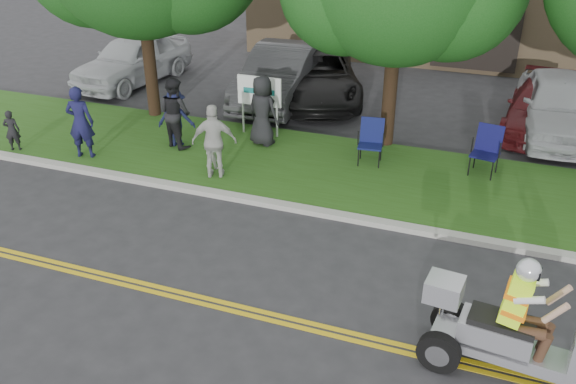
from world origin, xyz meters
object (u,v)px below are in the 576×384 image
(parked_car_left, at_px, (282,74))
(parked_car_mid, at_px, (316,75))
(parked_car_far_left, at_px, (133,59))
(trike_scooter, at_px, (517,336))
(parked_car_right, at_px, (542,108))
(spectator_adult_mid, at_px, (175,112))
(lawn_chair_b, at_px, (487,147))
(spectator_adult_right, at_px, (214,141))
(spectator_adult_left, at_px, (80,122))
(lawn_chair_a, at_px, (371,138))
(parked_car_far_right, at_px, (559,105))

(parked_car_left, height_order, parked_car_mid, parked_car_left)
(parked_car_far_left, bearing_deg, trike_scooter, -31.29)
(parked_car_right, bearing_deg, parked_car_left, -173.59)
(spectator_adult_mid, bearing_deg, trike_scooter, 168.24)
(lawn_chair_b, distance_m, parked_car_right, 3.85)
(parked_car_far_left, height_order, parked_car_left, parked_car_left)
(spectator_adult_right, bearing_deg, trike_scooter, 127.60)
(spectator_adult_left, distance_m, spectator_adult_right, 3.66)
(parked_car_left, bearing_deg, spectator_adult_right, -87.30)
(lawn_chair_b, relative_size, spectator_adult_mid, 0.63)
(parked_car_far_left, bearing_deg, parked_car_mid, 11.98)
(spectator_adult_left, xyz_separation_m, parked_car_far_left, (-2.47, 6.08, -0.20))
(parked_car_left, bearing_deg, parked_car_mid, 29.52)
(trike_scooter, distance_m, parked_car_right, 10.36)
(parked_car_mid, height_order, parked_car_right, parked_car_mid)
(spectator_adult_right, bearing_deg, lawn_chair_b, -178.35)
(trike_scooter, xyz_separation_m, spectator_adult_right, (-6.88, 4.26, 0.30))
(parked_car_mid, bearing_deg, lawn_chair_a, -78.32)
(lawn_chair_b, bearing_deg, spectator_adult_right, -147.82)
(spectator_adult_right, height_order, parked_car_left, spectator_adult_right)
(spectator_adult_mid, height_order, parked_car_left, spectator_adult_mid)
(parked_car_far_left, bearing_deg, lawn_chair_a, -15.55)
(spectator_adult_left, height_order, parked_car_far_left, spectator_adult_left)
(lawn_chair_b, distance_m, parked_car_far_right, 3.87)
(trike_scooter, distance_m, parked_car_far_right, 10.24)
(parked_car_mid, bearing_deg, parked_car_far_right, -25.84)
(spectator_adult_right, xyz_separation_m, parked_car_left, (-0.58, 5.94, -0.12))
(parked_car_left, relative_size, parked_car_mid, 0.96)
(parked_car_right, bearing_deg, spectator_adult_mid, -146.69)
(trike_scooter, bearing_deg, spectator_adult_left, 164.73)
(parked_car_mid, bearing_deg, spectator_adult_left, -142.32)
(spectator_adult_left, height_order, spectator_adult_mid, spectator_adult_mid)
(trike_scooter, relative_size, spectator_adult_mid, 1.64)
(spectator_adult_mid, xyz_separation_m, parked_car_mid, (2.16, 5.23, -0.25))
(trike_scooter, height_order, spectator_adult_right, trike_scooter)
(parked_car_right, bearing_deg, spectator_adult_right, -134.48)
(spectator_adult_left, bearing_deg, parked_car_right, -165.62)
(parked_car_left, bearing_deg, parked_car_far_left, 176.92)
(parked_car_mid, height_order, parked_car_far_right, parked_car_far_right)
(spectator_adult_right, bearing_deg, parked_car_mid, -113.91)
(lawn_chair_b, relative_size, parked_car_left, 0.22)
(spectator_adult_mid, xyz_separation_m, parked_car_far_right, (9.39, 4.64, -0.17))
(spectator_adult_right, distance_m, parked_car_mid, 6.56)
(lawn_chair_b, xyz_separation_m, parked_car_mid, (-5.60, 4.10, 0.01))
(lawn_chair_b, height_order, spectator_adult_mid, spectator_adult_mid)
(lawn_chair_b, xyz_separation_m, parked_car_far_right, (1.64, 3.50, 0.09))
(spectator_adult_left, xyz_separation_m, parked_car_right, (10.86, 6.20, -0.38))
(spectator_adult_left, relative_size, spectator_adult_right, 1.04)
(spectator_adult_mid, xyz_separation_m, parked_car_far_left, (-4.34, 4.65, -0.20))
(trike_scooter, bearing_deg, spectator_adult_mid, 153.47)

